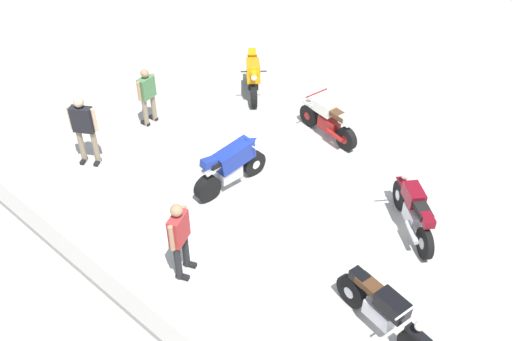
# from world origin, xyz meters

# --- Properties ---
(ground_plane) EXTENTS (40.00, 40.00, 0.00)m
(ground_plane) POSITION_xyz_m (0.00, 0.00, 0.00)
(ground_plane) COLOR #B7B2A8
(curb_edge) EXTENTS (14.00, 0.30, 0.15)m
(curb_edge) POSITION_xyz_m (0.00, 4.60, 0.07)
(curb_edge) COLOR #9C978F
(curb_edge) RESTS_ON ground
(motorcycle_black_cruiser) EXTENTS (2.07, 0.81, 1.09)m
(motorcycle_black_cruiser) POSITION_xyz_m (-3.46, 2.05, 0.52)
(motorcycle_black_cruiser) COLOR black
(motorcycle_black_cruiser) RESTS_ON ground
(motorcycle_blue_sportbike) EXTENTS (0.70, 1.96, 1.14)m
(motorcycle_blue_sportbike) POSITION_xyz_m (1.13, 0.91, 0.59)
(motorcycle_blue_sportbike) COLOR black
(motorcycle_blue_sportbike) RESTS_ON ground
(motorcycle_cream_vintage) EXTENTS (1.94, 0.80, 1.07)m
(motorcycle_cream_vintage) POSITION_xyz_m (0.66, -2.11, 0.49)
(motorcycle_cream_vintage) COLOR black
(motorcycle_cream_vintage) RESTS_ON ground
(motorcycle_maroon_cruiser) EXTENTS (1.65, 1.47, 1.09)m
(motorcycle_maroon_cruiser) POSITION_xyz_m (-2.62, -0.50, 0.52)
(motorcycle_maroon_cruiser) COLOR black
(motorcycle_maroon_cruiser) RESTS_ON ground
(motorcycle_orange_sportbike) EXTENTS (1.50, 1.53, 1.14)m
(motorcycle_orange_sportbike) POSITION_xyz_m (3.50, -2.46, 0.59)
(motorcycle_orange_sportbike) COLOR black
(motorcycle_orange_sportbike) RESTS_ON ground
(person_in_red_shirt) EXTENTS (0.45, 0.64, 1.69)m
(person_in_red_shirt) POSITION_xyz_m (0.05, 3.39, 0.97)
(person_in_red_shirt) COLOR #262628
(person_in_red_shirt) RESTS_ON ground
(person_in_black_shirt) EXTENTS (0.63, 0.50, 1.78)m
(person_in_black_shirt) POSITION_xyz_m (4.28, 2.49, 1.03)
(person_in_black_shirt) COLOR gray
(person_in_black_shirt) RESTS_ON ground
(person_in_green_shirt) EXTENTS (0.35, 0.62, 1.57)m
(person_in_green_shirt) POSITION_xyz_m (4.53, 0.44, 0.88)
(person_in_green_shirt) COLOR gray
(person_in_green_shirt) RESTS_ON ground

